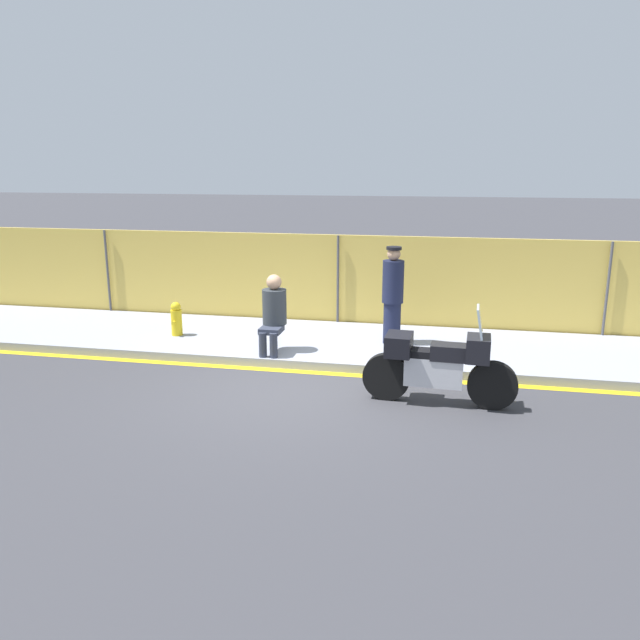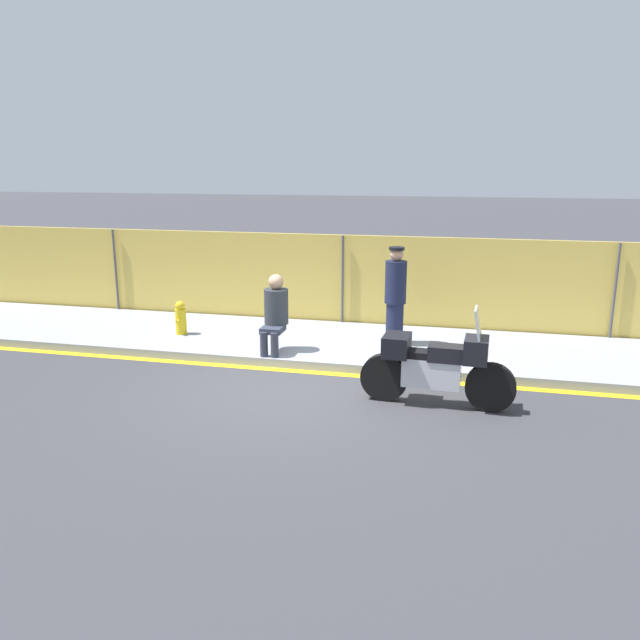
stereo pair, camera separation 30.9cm
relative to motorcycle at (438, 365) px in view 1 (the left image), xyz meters
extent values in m
plane|color=#38383D|center=(-2.11, 0.13, -0.58)|extent=(120.00, 120.00, 0.00)
cube|color=#8E93A3|center=(-2.11, 2.46, -0.51)|extent=(38.26, 2.77, 0.15)
cube|color=gold|center=(-2.11, 0.98, -0.58)|extent=(38.26, 0.18, 0.01)
cube|color=gold|center=(-2.11, 3.93, 0.39)|extent=(36.35, 0.08, 1.94)
cylinder|color=#4C4C51|center=(-7.26, 3.83, 0.39)|extent=(0.05, 0.05, 1.94)
cylinder|color=#4C4C51|center=(-2.11, 3.83, 0.39)|extent=(0.05, 0.05, 1.94)
cylinder|color=#4C4C51|center=(3.04, 3.83, 0.39)|extent=(0.05, 0.05, 1.94)
cylinder|color=black|center=(0.76, -0.04, -0.24)|extent=(0.69, 0.18, 0.69)
cylinder|color=black|center=(-0.72, 0.04, -0.24)|extent=(0.69, 0.18, 0.69)
cube|color=silver|center=(-0.06, 0.00, -0.10)|extent=(0.83, 0.32, 0.41)
cube|color=black|center=(0.15, -0.01, 0.20)|extent=(0.54, 0.33, 0.22)
cube|color=black|center=(-0.14, 0.01, 0.16)|extent=(0.61, 0.31, 0.10)
cube|color=black|center=(0.53, -0.03, 0.28)|extent=(0.34, 0.49, 0.34)
cube|color=silver|center=(0.53, -0.03, 0.66)|extent=(0.13, 0.42, 0.42)
cube|color=black|center=(-0.56, 0.03, 0.26)|extent=(0.39, 0.52, 0.30)
cylinder|color=#191E38|center=(-0.87, 2.48, -0.05)|extent=(0.31, 0.31, 0.76)
cylinder|color=#191E38|center=(-0.87, 2.48, 0.71)|extent=(0.38, 0.38, 0.76)
sphere|color=tan|center=(-0.87, 2.48, 1.20)|extent=(0.24, 0.24, 0.24)
cylinder|color=black|center=(-0.87, 2.48, 1.30)|extent=(0.27, 0.27, 0.05)
cylinder|color=#2D3342|center=(-2.92, 1.18, -0.22)|extent=(0.13, 0.13, 0.43)
cylinder|color=#2D3342|center=(-2.74, 1.18, -0.22)|extent=(0.13, 0.13, 0.43)
cube|color=#2D3342|center=(-2.83, 1.40, 0.00)|extent=(0.36, 0.43, 0.10)
cylinder|color=#2D3338|center=(-2.83, 1.61, 0.35)|extent=(0.42, 0.42, 0.61)
sphere|color=tan|center=(-2.83, 1.61, 0.78)|extent=(0.26, 0.26, 0.26)
cylinder|color=gold|center=(-4.93, 2.20, -0.18)|extent=(0.21, 0.21, 0.50)
sphere|color=gold|center=(-4.93, 2.20, 0.12)|extent=(0.19, 0.19, 0.19)
cylinder|color=gold|center=(-4.93, 2.08, -0.16)|extent=(0.07, 0.08, 0.07)
camera|label=1|loc=(0.04, -8.52, 2.74)|focal=35.00mm
camera|label=2|loc=(0.35, -8.45, 2.74)|focal=35.00mm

